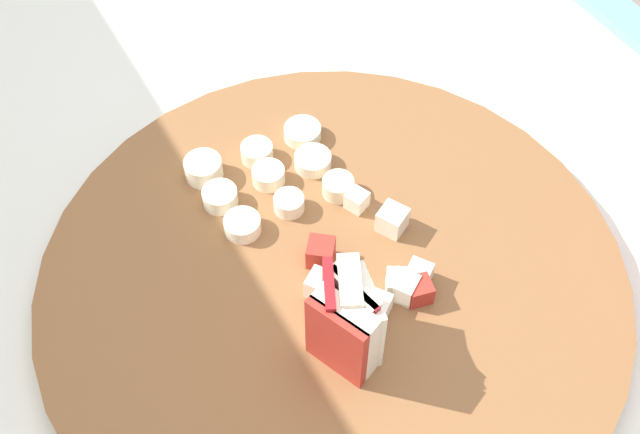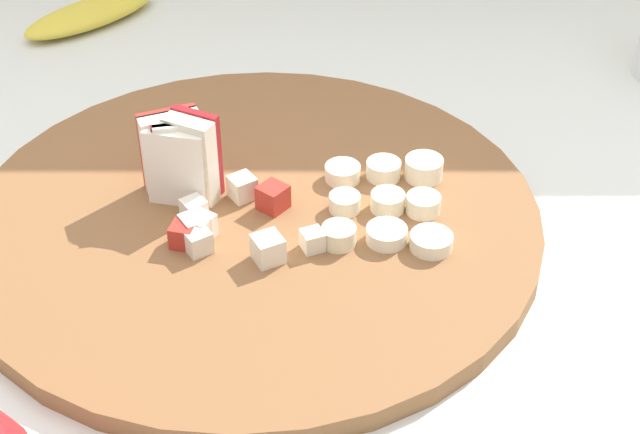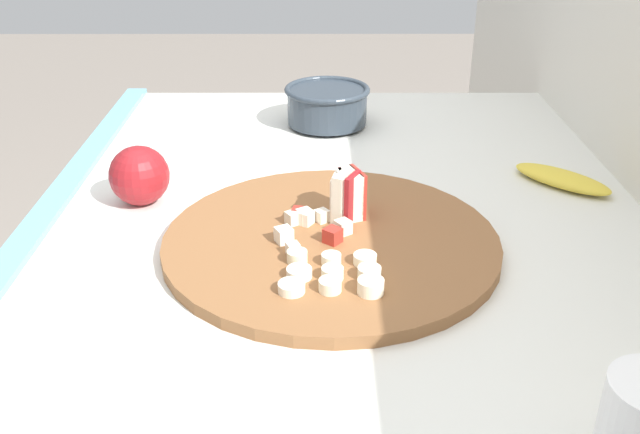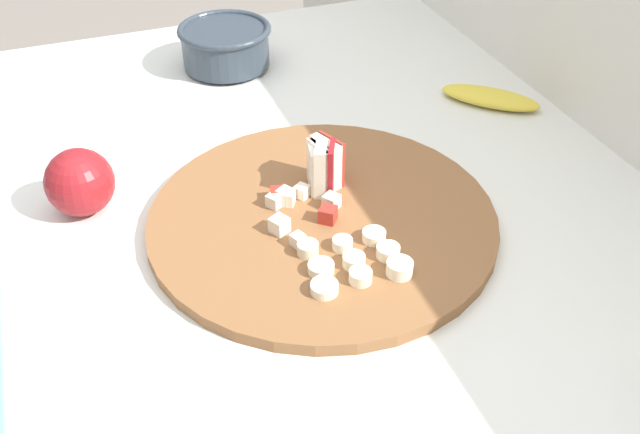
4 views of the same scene
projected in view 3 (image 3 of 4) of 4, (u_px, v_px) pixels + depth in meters
The scene contains 8 objects.
tile_backsplash at pixel (638, 351), 1.03m from camera, with size 2.40×0.04×1.36m, color silver.
cutting_board at pixel (331, 242), 0.87m from camera, with size 0.40×0.40×0.02m, color brown.
apple_wedge_fan at pixel (347, 196), 0.90m from camera, with size 0.06×0.05×0.06m.
apple_dice_pile at pixel (309, 225), 0.88m from camera, with size 0.11×0.10×0.02m.
banana_slice_rows at pixel (334, 274), 0.78m from camera, with size 0.09×0.11×0.02m.
ceramic_bowl at pixel (327, 104), 1.24m from camera, with size 0.15×0.15×0.07m.
banana_peel at pixel (562, 179), 1.03m from camera, with size 0.15×0.05×0.02m, color gold.
whole_apple at pixel (139, 176), 0.97m from camera, with size 0.08×0.08×0.08m, color maroon.
Camera 3 is at (0.83, -0.03, 1.32)m, focal length 40.55 mm.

